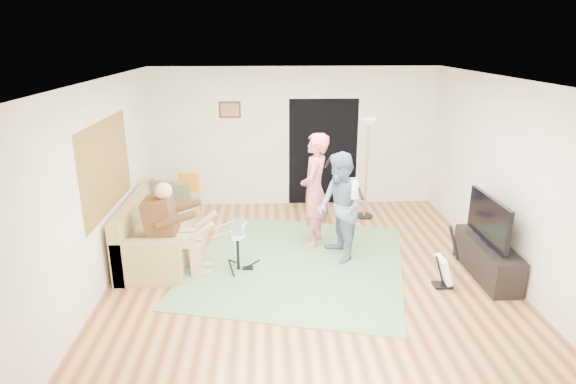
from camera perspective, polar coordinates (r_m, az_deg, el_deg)
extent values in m
plane|color=brown|center=(7.03, 2.37, -9.37)|extent=(6.00, 6.00, 0.00)
plane|color=white|center=(6.27, 2.69, 13.14)|extent=(6.00, 6.00, 0.00)
plane|color=olive|center=(6.97, -20.72, 2.89)|extent=(0.00, 2.05, 2.05)
plane|color=black|center=(9.53, 4.18, 4.71)|extent=(2.10, 0.00, 2.10)
cube|color=#3F2314|center=(9.33, -6.91, 9.66)|extent=(0.42, 0.03, 0.32)
cube|color=#567F4D|center=(7.24, 1.07, -8.41)|extent=(3.73, 3.89, 0.02)
cube|color=#9D864E|center=(7.75, -14.62, -5.46)|extent=(0.90, 1.80, 0.45)
cube|color=#9D864E|center=(7.75, -17.52, -3.89)|extent=(0.17, 2.23, 0.90)
cube|color=#9D864E|center=(8.63, -13.38, -2.24)|extent=(0.90, 0.21, 0.64)
cube|color=#9D864E|center=(6.81, -16.34, -8.07)|extent=(0.90, 0.21, 0.64)
cube|color=#533117|center=(6.91, -14.83, -3.15)|extent=(0.37, 0.49, 0.62)
sphere|color=tan|center=(6.76, -14.56, 0.12)|extent=(0.24, 0.24, 0.24)
cylinder|color=black|center=(6.95, -5.96, -6.83)|extent=(0.04, 0.04, 0.60)
cube|color=white|center=(6.84, -6.04, -4.62)|extent=(0.12, 0.60, 0.03)
imported|color=#D95E69|center=(7.58, 3.15, 0.19)|extent=(0.61, 0.76, 1.83)
imported|color=slate|center=(7.12, 6.14, -1.86)|extent=(0.80, 0.92, 1.64)
cube|color=black|center=(6.95, 17.80, -10.47)|extent=(0.24, 0.20, 0.03)
cube|color=white|center=(6.84, 17.99, -8.74)|extent=(0.19, 0.28, 0.38)
cylinder|color=black|center=(6.72, 19.09, -5.76)|extent=(0.20, 0.04, 0.49)
cylinder|color=black|center=(9.15, 9.01, -2.81)|extent=(0.33, 0.33, 0.03)
cylinder|color=#A57B46|center=(8.88, 9.28, 2.50)|extent=(0.04, 0.04, 1.75)
cone|color=white|center=(8.69, 9.58, 8.18)|extent=(0.29, 0.29, 0.12)
cube|color=tan|center=(8.78, -11.89, -1.18)|extent=(0.45, 0.45, 0.04)
cube|color=orange|center=(8.85, -11.85, 1.00)|extent=(0.37, 0.14, 0.38)
cube|color=black|center=(7.36, 22.50, -7.33)|extent=(0.40, 1.40, 0.50)
cube|color=black|center=(7.12, 22.70, -2.97)|extent=(0.06, 1.15, 0.62)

